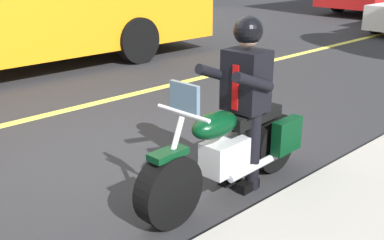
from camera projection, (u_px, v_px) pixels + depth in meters
ground_plane at (124, 155)px, 5.61m from camera, size 80.00×80.00×0.00m
lane_center_stripe at (45, 115)px, 6.97m from camera, size 60.00×0.16×0.01m
motorcycle_main at (231, 150)px, 4.60m from camera, size 2.22×0.65×1.26m
rider_main at (245, 89)px, 4.54m from camera, size 0.64×0.57×1.74m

